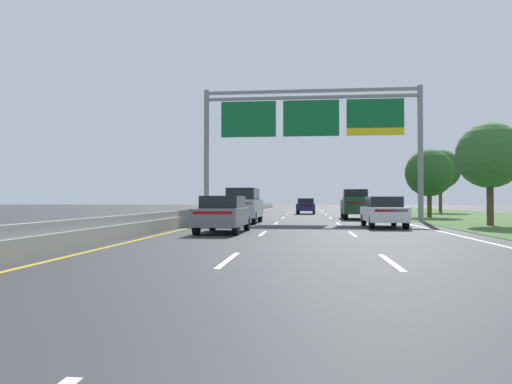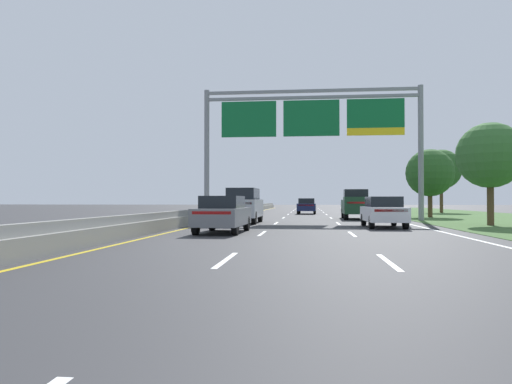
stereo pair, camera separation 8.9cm
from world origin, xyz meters
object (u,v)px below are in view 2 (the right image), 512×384
object	(u,v)px
car_white_right_lane_sedan	(383,211)
roadside_tree_mid	(490,156)
pickup_truck_darkgreen	(356,204)
roadside_tree_far	(430,173)
car_navy_centre_lane_sedan	(307,206)
roadside_tree_distant	(441,169)
car_grey_left_lane_sedan	(223,214)
overhead_sign_gantry	(311,125)
car_silver_left_lane_suv	(244,205)

from	to	relation	value
car_white_right_lane_sedan	roadside_tree_mid	bearing A→B (deg)	-69.39
pickup_truck_darkgreen	car_white_right_lane_sedan	size ratio (longest dim) A/B	1.23
roadside_tree_mid	car_white_right_lane_sedan	bearing A→B (deg)	-158.70
roadside_tree_far	roadside_tree_mid	bearing A→B (deg)	-89.45
roadside_tree_mid	roadside_tree_far	xyz separation A→B (m)	(-0.12, 12.58, -0.25)
car_navy_centre_lane_sedan	car_white_right_lane_sedan	bearing A→B (deg)	-169.00
pickup_truck_darkgreen	roadside_tree_distant	size ratio (longest dim) A/B	0.78
car_grey_left_lane_sedan	roadside_tree_mid	distance (m)	15.65
overhead_sign_gantry	car_silver_left_lane_suv	bearing A→B (deg)	-132.98
roadside_tree_mid	roadside_tree_distant	xyz separation A→B (m)	(4.61, 27.06, 0.92)
roadside_tree_far	roadside_tree_distant	size ratio (longest dim) A/B	0.79
car_grey_left_lane_sedan	car_navy_centre_lane_sedan	bearing A→B (deg)	-5.57
roadside_tree_mid	roadside_tree_far	size ratio (longest dim) A/B	1.02
roadside_tree_mid	overhead_sign_gantry	bearing A→B (deg)	148.90
car_navy_centre_lane_sedan	car_grey_left_lane_sedan	size ratio (longest dim) A/B	1.00
overhead_sign_gantry	pickup_truck_darkgreen	distance (m)	6.98
car_silver_left_lane_suv	car_grey_left_lane_sedan	world-z (taller)	car_silver_left_lane_suv
car_white_right_lane_sedan	roadside_tree_mid	size ratio (longest dim) A/B	0.78
car_navy_centre_lane_sedan	car_grey_left_lane_sedan	bearing A→B (deg)	174.61
car_silver_left_lane_suv	car_grey_left_lane_sedan	xyz separation A→B (m)	(0.25, -8.64, -0.28)
overhead_sign_gantry	roadside_tree_distant	size ratio (longest dim) A/B	2.17
roadside_tree_mid	roadside_tree_far	distance (m)	12.58
pickup_truck_darkgreen	car_silver_left_lane_suv	xyz separation A→B (m)	(-7.43, -7.18, 0.02)
roadside_tree_mid	roadside_tree_far	world-z (taller)	roadside_tree_mid
roadside_tree_distant	roadside_tree_far	bearing A→B (deg)	-108.11
pickup_truck_darkgreen	car_navy_centre_lane_sedan	distance (m)	13.33
car_white_right_lane_sedan	pickup_truck_darkgreen	bearing A→B (deg)	0.74
overhead_sign_gantry	car_white_right_lane_sedan	xyz separation A→B (m)	(3.58, -8.22, -5.74)
overhead_sign_gantry	car_navy_centre_lane_sedan	world-z (taller)	overhead_sign_gantry
car_silver_left_lane_suv	car_grey_left_lane_sedan	bearing A→B (deg)	-177.54
car_navy_centre_lane_sedan	roadside_tree_mid	size ratio (longest dim) A/B	0.79
car_navy_centre_lane_sedan	overhead_sign_gantry	bearing A→B (deg)	-177.09
pickup_truck_darkgreen	roadside_tree_distant	distance (m)	21.79
car_silver_left_lane_suv	car_navy_centre_lane_sedan	xyz separation A→B (m)	(3.76, 19.99, -0.28)
car_white_right_lane_sedan	car_grey_left_lane_sedan	xyz separation A→B (m)	(-7.45, -4.84, 0.00)
overhead_sign_gantry	pickup_truck_darkgreen	xyz separation A→B (m)	(3.31, 2.76, -5.49)
pickup_truck_darkgreen	car_navy_centre_lane_sedan	world-z (taller)	pickup_truck_darkgreen
car_grey_left_lane_sedan	roadside_tree_mid	world-z (taller)	roadside_tree_mid
pickup_truck_darkgreen	car_white_right_lane_sedan	bearing A→B (deg)	-177.23
car_white_right_lane_sedan	car_navy_centre_lane_sedan	xyz separation A→B (m)	(-3.94, 23.80, 0.00)
roadside_tree_mid	car_grey_left_lane_sedan	bearing A→B (deg)	-151.95
pickup_truck_darkgreen	car_navy_centre_lane_sedan	xyz separation A→B (m)	(-3.67, 12.81, -0.26)
car_silver_left_lane_suv	car_grey_left_lane_sedan	size ratio (longest dim) A/B	1.06
car_navy_centre_lane_sedan	roadside_tree_far	world-z (taller)	roadside_tree_far
car_silver_left_lane_suv	roadside_tree_distant	xyz separation A→B (m)	(18.41, 25.64, 3.66)
roadside_tree_far	roadside_tree_distant	xyz separation A→B (m)	(4.74, 14.48, 1.16)
car_grey_left_lane_sedan	roadside_tree_distant	bearing A→B (deg)	-26.49
pickup_truck_darkgreen	car_silver_left_lane_suv	bearing A→B (deg)	135.38
overhead_sign_gantry	roadside_tree_mid	distance (m)	11.63
roadside_tree_distant	car_grey_left_lane_sedan	bearing A→B (deg)	-117.92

